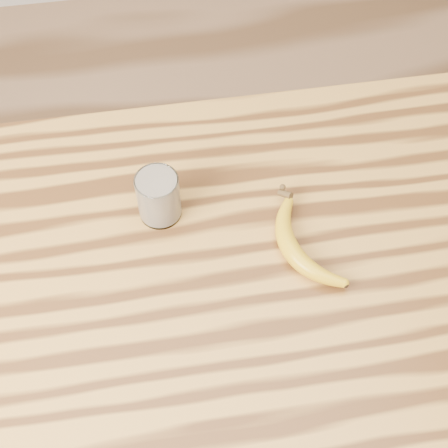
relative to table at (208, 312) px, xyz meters
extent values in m
plane|color=#906B49|center=(0.00, 0.00, -0.77)|extent=(4.00, 4.00, 0.00)
cube|color=#B57E34|center=(0.00, 0.00, 0.11)|extent=(1.20, 0.80, 0.04)
cylinder|color=brown|center=(0.54, 0.34, -0.34)|extent=(0.06, 0.06, 0.86)
cylinder|color=white|center=(-0.06, 0.14, 0.18)|extent=(0.07, 0.07, 0.09)
torus|color=white|center=(-0.06, 0.14, 0.22)|extent=(0.07, 0.07, 0.00)
cylinder|color=#F3E0C5|center=(-0.06, 0.14, 0.18)|extent=(0.07, 0.07, 0.09)
camera|label=1|loc=(-0.05, -0.49, 1.03)|focal=50.00mm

